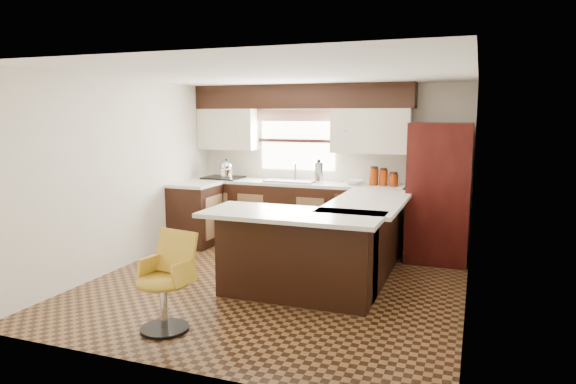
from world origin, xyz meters
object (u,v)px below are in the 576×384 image
at_px(peninsula_return, 297,256).
at_px(refrigerator, 439,192).
at_px(peninsula_long, 364,240).
at_px(bar_chair, 163,283).

relative_size(peninsula_return, refrigerator, 0.89).
distance_m(peninsula_long, bar_chair, 2.61).
xyz_separation_m(peninsula_long, bar_chair, (-1.37, -2.22, 0.00)).
height_order(peninsula_return, refrigerator, refrigerator).
distance_m(refrigerator, bar_chair, 3.93).
xyz_separation_m(peninsula_return, refrigerator, (1.31, 2.01, 0.48)).
bearing_deg(refrigerator, peninsula_return, -123.02).
bearing_deg(peninsula_long, refrigerator, 52.96).
height_order(refrigerator, bar_chair, refrigerator).
relative_size(refrigerator, bar_chair, 2.05).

